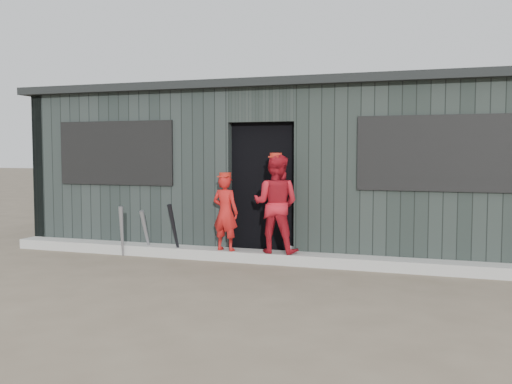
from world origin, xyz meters
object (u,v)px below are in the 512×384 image
(bat_left, at_px, (122,231))
(dugout, at_px, (288,168))
(player_red_left, at_px, (225,212))
(player_grey_back, at_px, (300,219))
(bat_right, at_px, (175,231))
(player_red_right, at_px, (276,204))
(bat_mid, at_px, (146,233))

(bat_left, xyz_separation_m, dugout, (2.04, 1.95, 0.91))
(player_red_left, bearing_deg, bat_left, 16.66)
(player_grey_back, bearing_deg, bat_right, -0.53)
(player_red_right, relative_size, dugout, 0.17)
(bat_left, relative_size, bat_mid, 1.07)
(dugout, bearing_deg, player_grey_back, -66.44)
(dugout, bearing_deg, player_red_left, -104.16)
(bat_left, bearing_deg, player_red_right, 6.18)
(player_red_left, bearing_deg, bat_right, 16.06)
(bat_left, xyz_separation_m, player_red_right, (2.33, 0.25, 0.46))
(bat_right, xyz_separation_m, dugout, (1.22, 1.85, 0.88))
(player_red_left, bearing_deg, bat_mid, 10.19)
(bat_right, distance_m, player_grey_back, 1.86)
(player_grey_back, relative_size, dugout, 0.14)
(bat_mid, bearing_deg, player_red_left, 0.19)
(bat_mid, xyz_separation_m, player_grey_back, (2.25, 0.57, 0.22))
(bat_right, relative_size, dugout, 0.10)
(player_red_left, bearing_deg, dugout, -94.16)
(bat_left, height_order, bat_mid, bat_left)
(bat_left, xyz_separation_m, bat_right, (0.82, 0.10, 0.03))
(bat_left, xyz_separation_m, bat_mid, (0.30, 0.18, -0.03))
(player_red_right, bearing_deg, bat_right, 6.64)
(player_red_right, relative_size, player_grey_back, 1.21)
(bat_left, relative_size, dugout, 0.09)
(bat_right, bearing_deg, player_red_left, 6.07)
(bat_right, bearing_deg, bat_mid, 171.48)
(player_red_right, xyz_separation_m, player_grey_back, (0.23, 0.50, -0.27))
(player_red_right, bearing_deg, player_grey_back, -113.37)
(player_red_left, height_order, player_red_right, player_red_right)
(bat_left, height_order, player_grey_back, player_grey_back)
(bat_right, xyz_separation_m, player_grey_back, (1.74, 0.65, 0.16))
(player_grey_back, bearing_deg, player_red_right, 44.47)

